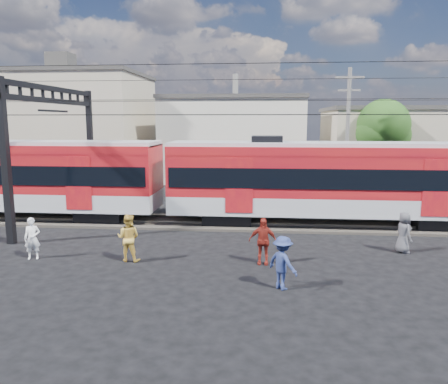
# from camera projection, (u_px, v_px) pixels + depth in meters

# --- Properties ---
(ground) EXTENTS (120.00, 120.00, 0.00)m
(ground) POSITION_uv_depth(u_px,v_px,m) (239.00, 280.00, 14.39)
(ground) COLOR black
(ground) RESTS_ON ground
(track_bed) EXTENTS (70.00, 3.40, 0.12)m
(track_bed) POSITION_uv_depth(u_px,v_px,m) (249.00, 223.00, 22.24)
(track_bed) COLOR #2D2823
(track_bed) RESTS_ON ground
(rail_near) EXTENTS (70.00, 0.12, 0.12)m
(rail_near) POSITION_uv_depth(u_px,v_px,m) (248.00, 224.00, 21.49)
(rail_near) COLOR #59544C
(rail_near) RESTS_ON track_bed
(rail_far) EXTENTS (70.00, 0.12, 0.12)m
(rail_far) POSITION_uv_depth(u_px,v_px,m) (249.00, 217.00, 22.96)
(rail_far) COLOR #59544C
(rail_far) RESTS_ON track_bed
(commuter_train) EXTENTS (50.30, 3.08, 4.17)m
(commuter_train) POSITION_uv_depth(u_px,v_px,m) (336.00, 178.00, 21.47)
(commuter_train) COLOR black
(commuter_train) RESTS_ON ground
(catenary) EXTENTS (70.00, 9.30, 7.52)m
(catenary) POSITION_uv_depth(u_px,v_px,m) (80.00, 122.00, 22.22)
(catenary) COLOR black
(catenary) RESTS_ON ground
(building_west) EXTENTS (14.28, 10.20, 9.30)m
(building_west) POSITION_uv_depth(u_px,v_px,m) (65.00, 127.00, 38.79)
(building_west) COLOR tan
(building_west) RESTS_ON ground
(building_midwest) EXTENTS (12.24, 12.24, 7.30)m
(building_midwest) POSITION_uv_depth(u_px,v_px,m) (235.00, 138.00, 40.51)
(building_midwest) COLOR beige
(building_midwest) RESTS_ON ground
(building_mideast) EXTENTS (16.32, 10.20, 6.30)m
(building_mideast) POSITION_uv_depth(u_px,v_px,m) (425.00, 146.00, 36.18)
(building_mideast) COLOR tan
(building_mideast) RESTS_ON ground
(utility_pole_mid) EXTENTS (1.80, 0.24, 8.50)m
(utility_pole_mid) POSITION_uv_depth(u_px,v_px,m) (347.00, 131.00, 27.85)
(utility_pole_mid) COLOR slate
(utility_pole_mid) RESTS_ON ground
(tree_near) EXTENTS (3.82, 3.64, 6.72)m
(tree_near) POSITION_uv_depth(u_px,v_px,m) (386.00, 129.00, 30.57)
(tree_near) COLOR #382619
(tree_near) RESTS_ON ground
(pedestrian_a) EXTENTS (0.67, 0.53, 1.60)m
(pedestrian_a) POSITION_uv_depth(u_px,v_px,m) (32.00, 238.00, 16.54)
(pedestrian_a) COLOR white
(pedestrian_a) RESTS_ON ground
(pedestrian_b) EXTENTS (0.91, 0.73, 1.78)m
(pedestrian_b) POSITION_uv_depth(u_px,v_px,m) (128.00, 238.00, 16.27)
(pedestrian_b) COLOR gold
(pedestrian_b) RESTS_ON ground
(pedestrian_c) EXTENTS (1.22, 1.21, 1.69)m
(pedestrian_c) POSITION_uv_depth(u_px,v_px,m) (283.00, 263.00, 13.55)
(pedestrian_c) COLOR navy
(pedestrian_c) RESTS_ON ground
(pedestrian_d) EXTENTS (1.04, 0.46, 1.74)m
(pedestrian_d) POSITION_uv_depth(u_px,v_px,m) (263.00, 241.00, 15.93)
(pedestrian_d) COLOR maroon
(pedestrian_d) RESTS_ON ground
(pedestrian_e) EXTENTS (0.75, 0.93, 1.64)m
(pedestrian_e) POSITION_uv_depth(u_px,v_px,m) (404.00, 233.00, 17.31)
(pedestrian_e) COLOR #48484D
(pedestrian_e) RESTS_ON ground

